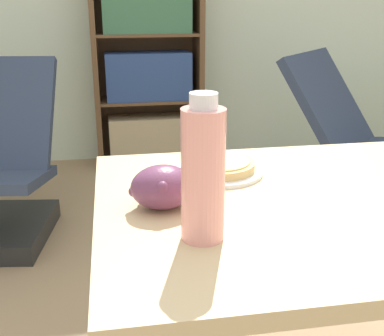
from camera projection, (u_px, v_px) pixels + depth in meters
dining_table at (338, 247)px, 1.09m from camera, size 1.07×0.73×0.77m
pizza_on_plate at (219, 167)px, 1.18m from camera, size 0.22×0.22×0.04m
grape_bunch at (163, 187)px, 0.98m from camera, size 0.14×0.11×0.09m
drink_bottle at (203, 173)px, 0.83m from camera, size 0.08×0.08×0.26m
lounge_chair_far at (352, 161)px, 2.75m from camera, size 0.91×0.97×0.88m
bookshelf at (148, 73)px, 3.38m from camera, size 0.76×0.31×1.41m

